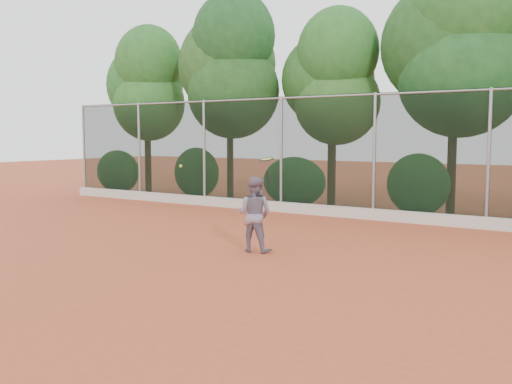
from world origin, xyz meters
The scene contains 7 objects.
ground centered at (0.00, 0.00, 0.00)m, with size 80.00×80.00×0.00m, color #B74C2B.
concrete_curb centered at (0.00, 6.82, 0.15)m, with size 24.00×0.20×0.30m, color beige.
tennis_player centered at (-0.29, 1.39, 0.75)m, with size 0.73×0.57×1.51m, color slate.
chainlink_fence centered at (0.00, 7.00, 1.86)m, with size 24.09×0.09×3.50m.
foliage_backdrop centered at (-0.55, 8.98, 4.40)m, with size 23.70×3.63×7.55m.
tennis_racket centered at (0.12, 1.20, 1.83)m, with size 0.35×0.35×0.53m.
tennis_ball_in_flight centered at (-2.09, 1.25, 1.68)m, with size 0.06×0.06×0.06m.
Camera 1 is at (5.92, -8.05, 2.33)m, focal length 40.00 mm.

